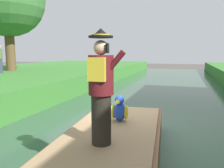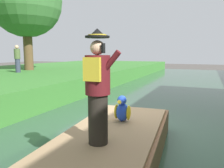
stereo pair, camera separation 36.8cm
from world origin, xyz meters
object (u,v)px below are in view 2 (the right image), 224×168
Objects in this scene: boat at (112,145)px; person_bystander at (17,59)px; person_pirate at (98,88)px; tree_tall at (26,1)px; parrot_plush at (122,110)px.

boat is 2.71× the size of person_bystander.
tree_tall is at bearing 151.16° from person_pirate.
tree_tall reaches higher than parrot_plush.
person_bystander is at bearing 155.11° from person_pirate.
parrot_plush is 10.29m from person_bystander.
boat is 0.63× the size of tree_tall.
parrot_plush is 12.76m from tree_tall.
parrot_plush is (-0.02, 0.61, 0.55)m from boat.
person_bystander is (0.81, -1.75, -3.65)m from tree_tall.
person_bystander is (-8.64, 5.51, 0.89)m from parrot_plush.
person_pirate is 11.05m from person_bystander.
person_pirate is 3.25× the size of parrot_plush.
tree_tall is at bearing 140.28° from boat.
parrot_plush is at bearing 92.21° from boat.
tree_tall is 4.26× the size of person_bystander.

